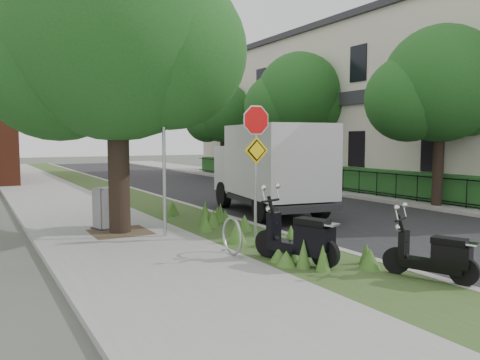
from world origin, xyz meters
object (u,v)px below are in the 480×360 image
object	(u,v)px
sign_assembly	(256,144)
box_truck	(271,165)
scooter_near	(440,260)
utility_cabinet	(109,209)
scooter_far	(304,242)

from	to	relation	value
sign_assembly	box_truck	world-z (taller)	sign_assembly
scooter_near	utility_cabinet	size ratio (longest dim) A/B	1.39
sign_assembly	box_truck	size ratio (longest dim) A/B	0.56
scooter_far	utility_cabinet	bearing A→B (deg)	112.07
scooter_far	box_truck	size ratio (longest dim) A/B	0.31
sign_assembly	scooter_far	world-z (taller)	sign_assembly
utility_cabinet	scooter_near	bearing A→B (deg)	-64.81
sign_assembly	scooter_near	size ratio (longest dim) A/B	2.19
scooter_near	scooter_far	bearing A→B (deg)	123.11
scooter_far	box_truck	distance (m)	6.70
scooter_near	box_truck	world-z (taller)	box_truck
scooter_near	utility_cabinet	world-z (taller)	utility_cabinet
box_truck	utility_cabinet	world-z (taller)	box_truck
box_truck	sign_assembly	bearing A→B (deg)	-128.57
utility_cabinet	sign_assembly	bearing A→B (deg)	-47.34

